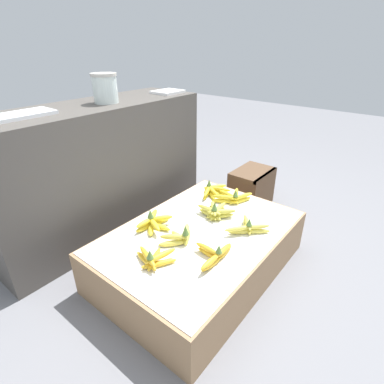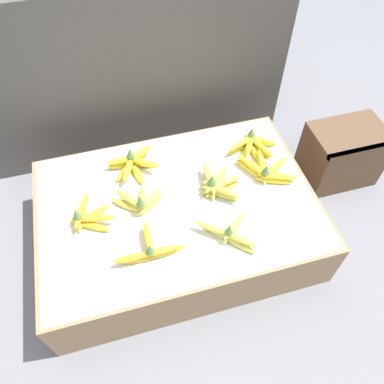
# 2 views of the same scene
# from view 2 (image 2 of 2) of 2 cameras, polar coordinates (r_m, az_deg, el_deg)

# --- Properties ---
(ground_plane) EXTENTS (10.00, 10.00, 0.00)m
(ground_plane) POSITION_cam_2_polar(r_m,az_deg,el_deg) (1.70, -2.03, -6.71)
(ground_plane) COLOR slate
(display_platform) EXTENTS (1.10, 0.76, 0.26)m
(display_platform) POSITION_cam_2_polar(r_m,az_deg,el_deg) (1.59, -2.16, -4.32)
(display_platform) COLOR #997551
(display_platform) RESTS_ON ground_plane
(back_vendor_table) EXTENTS (1.46, 0.46, 0.84)m
(back_vendor_table) POSITION_cam_2_polar(r_m,az_deg,el_deg) (1.95, -9.68, 19.60)
(back_vendor_table) COLOR #4C4742
(back_vendor_table) RESTS_ON ground_plane
(wooden_crate) EXTENTS (0.34, 0.24, 0.29)m
(wooden_crate) POSITION_cam_2_polar(r_m,az_deg,el_deg) (1.93, 21.86, 5.33)
(wooden_crate) COLOR brown
(wooden_crate) RESTS_ON ground_plane
(banana_bunch_front_midleft) EXTENTS (0.26, 0.15, 0.09)m
(banana_bunch_front_midleft) POSITION_cam_2_polar(r_m,az_deg,el_deg) (1.34, -6.51, -8.71)
(banana_bunch_front_midleft) COLOR gold
(banana_bunch_front_midleft) RESTS_ON display_platform
(banana_bunch_front_midright) EXTENTS (0.21, 0.19, 0.09)m
(banana_bunch_front_midright) POSITION_cam_2_polar(r_m,az_deg,el_deg) (1.37, 5.77, -6.17)
(banana_bunch_front_midright) COLOR #DBCC4C
(banana_bunch_front_midright) RESTS_ON display_platform
(banana_bunch_middle_left) EXTENTS (0.18, 0.20, 0.10)m
(banana_bunch_middle_left) POSITION_cam_2_polar(r_m,az_deg,el_deg) (1.46, -15.74, -3.61)
(banana_bunch_middle_left) COLOR gold
(banana_bunch_middle_left) RESTS_ON display_platform
(banana_bunch_middle_midleft) EXTENTS (0.22, 0.15, 0.11)m
(banana_bunch_middle_midleft) POSITION_cam_2_polar(r_m,az_deg,el_deg) (1.46, -7.95, -1.42)
(banana_bunch_middle_midleft) COLOR #DBCC4C
(banana_bunch_middle_midleft) RESTS_ON display_platform
(banana_bunch_middle_midright) EXTENTS (0.18, 0.22, 0.11)m
(banana_bunch_middle_midright) POSITION_cam_2_polar(r_m,az_deg,el_deg) (1.50, 3.76, 1.19)
(banana_bunch_middle_midright) COLOR gold
(banana_bunch_middle_midright) RESTS_ON display_platform
(banana_bunch_middle_right) EXTENTS (0.22, 0.20, 0.10)m
(banana_bunch_middle_right) POSITION_cam_2_polar(r_m,az_deg,el_deg) (1.57, 11.18, 3.28)
(banana_bunch_middle_right) COLOR yellow
(banana_bunch_middle_right) RESTS_ON display_platform
(banana_bunch_back_midleft) EXTENTS (0.22, 0.20, 0.11)m
(banana_bunch_back_midleft) POSITION_cam_2_polar(r_m,az_deg,el_deg) (1.59, -8.92, 4.31)
(banana_bunch_back_midleft) COLOR yellow
(banana_bunch_back_midleft) RESTS_ON display_platform
(banana_bunch_back_right) EXTENTS (0.24, 0.18, 0.10)m
(banana_bunch_back_right) POSITION_cam_2_polar(r_m,az_deg,el_deg) (1.67, 9.18, 7.16)
(banana_bunch_back_right) COLOR yellow
(banana_bunch_back_right) RESTS_ON display_platform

